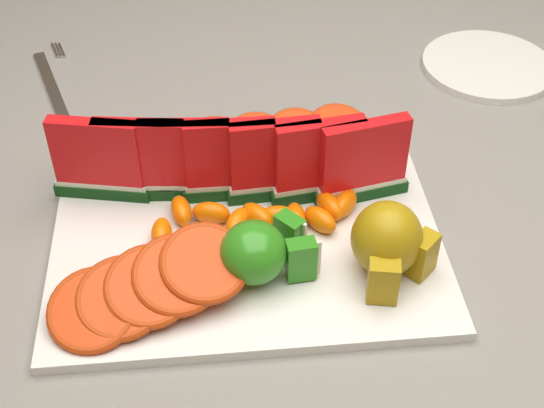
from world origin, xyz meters
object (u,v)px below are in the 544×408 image
platter (247,238)px  fork (51,81)px  pear_cluster (389,242)px  apple_cluster (261,251)px  side_plate (488,66)px

platter → fork: (-0.24, 0.33, -0.00)m
pear_cluster → fork: bearing=133.5°
apple_cluster → fork: 0.47m
pear_cluster → side_plate: (0.22, 0.37, -0.05)m
pear_cluster → fork: (-0.37, 0.39, -0.05)m
pear_cluster → side_plate: bearing=59.0°
apple_cluster → fork: (-0.25, 0.39, -0.04)m
side_plate → fork: (-0.60, 0.02, -0.00)m
platter → pear_cluster: (0.13, -0.06, 0.04)m
apple_cluster → side_plate: 0.51m
platter → side_plate: platter is taller
platter → fork: bearing=126.0°
pear_cluster → fork: 0.55m
platter → apple_cluster: size_ratio=3.77×
platter → side_plate: 0.47m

